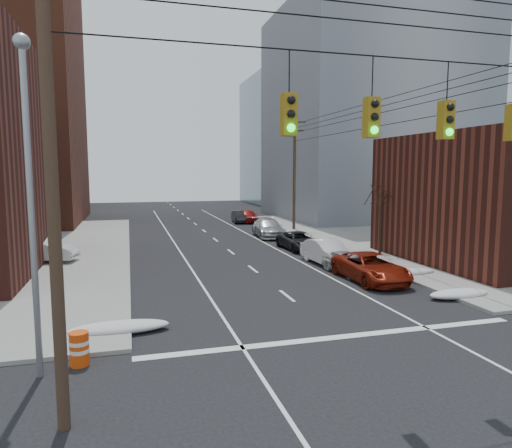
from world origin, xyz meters
TOP-DOWN VIEW (x-y plane):
  - ground at (0.00, 0.00)m, footprint 160.00×160.00m
  - sidewalk_ne at (27.00, 27.00)m, footprint 40.00×40.00m
  - building_brick_far at (-26.00, 74.00)m, footprint 22.00×18.00m
  - building_office at (22.00, 44.00)m, footprint 22.00×20.00m
  - building_glass at (24.00, 70.00)m, footprint 20.00×18.00m
  - utility_pole_left at (-8.50, 3.00)m, footprint 2.20×0.28m
  - utility_pole_far at (8.50, 34.00)m, footprint 2.20×0.28m
  - traffic_signals at (0.10, 2.97)m, footprint 17.00×0.42m
  - street_light at (-9.50, 6.00)m, footprint 0.44×0.44m
  - bare_tree at (9.59, 20.00)m, footprint 2.09×2.20m
  - snow_nw at (-7.40, 9.00)m, footprint 3.50×1.08m
  - snow_ne at (7.40, 9.50)m, footprint 3.00×1.08m
  - snow_east_far at (7.40, 14.00)m, footprint 4.00×1.08m
  - red_pickup at (5.20, 13.54)m, footprint 2.46×5.28m
  - parked_car_a at (4.80, 15.38)m, footprint 1.86×3.93m
  - parked_car_b at (4.80, 18.11)m, footprint 1.89×4.71m
  - parked_car_c at (5.06, 23.59)m, footprint 2.37×4.79m
  - parked_car_d at (4.80, 30.44)m, footprint 2.60×5.58m
  - parked_car_e at (5.89, 41.87)m, footprint 1.87×4.37m
  - parked_car_f at (4.95, 41.97)m, footprint 1.80×4.14m
  - lot_car_a at (-12.43, 23.01)m, footprint 4.83×2.61m
  - lot_car_b at (-14.58, 25.96)m, footprint 4.50×2.18m
  - construction_barrel at (-8.50, 6.50)m, footprint 0.60×0.60m

SIDE VIEW (x-z plane):
  - ground at x=0.00m, z-range 0.00..0.00m
  - sidewalk_ne at x=27.00m, z-range 0.00..0.15m
  - snow_nw at x=-7.40m, z-range 0.00..0.42m
  - snow_ne at x=7.40m, z-range 0.00..0.42m
  - snow_east_far at x=7.40m, z-range 0.00..0.42m
  - construction_barrel at x=-8.50m, z-range 0.02..1.03m
  - parked_car_a at x=4.80m, z-range 0.00..1.30m
  - parked_car_c at x=5.06m, z-range 0.00..1.31m
  - parked_car_f at x=4.95m, z-range 0.00..1.33m
  - red_pickup at x=5.20m, z-range 0.00..1.46m
  - parked_car_e at x=5.89m, z-range 0.00..1.47m
  - parked_car_b at x=4.80m, z-range 0.00..1.52m
  - lot_car_b at x=-14.58m, z-range 0.15..1.38m
  - parked_car_d at x=4.80m, z-range 0.00..1.58m
  - lot_car_a at x=-12.43m, z-range 0.15..1.66m
  - bare_tree at x=9.59m, z-range -0.15..4.79m
  - street_light at x=-9.50m, z-range 0.88..10.20m
  - utility_pole_left at x=-8.50m, z-range 0.28..11.28m
  - utility_pole_far at x=8.50m, z-range 0.28..11.28m
  - building_brick_far at x=-26.00m, z-range 0.00..12.00m
  - traffic_signals at x=0.10m, z-range 6.16..8.18m
  - building_glass at x=24.00m, z-range 0.00..22.00m
  - building_office at x=22.00m, z-range 0.00..25.00m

